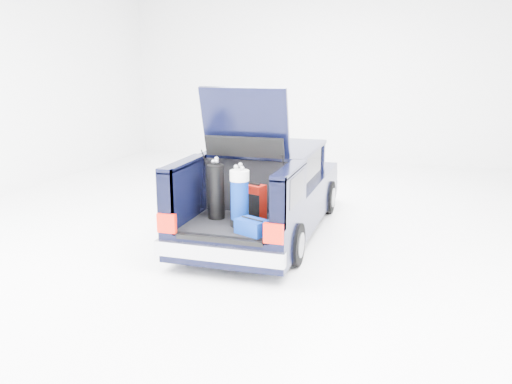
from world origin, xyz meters
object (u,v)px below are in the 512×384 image
(car, at_px, (267,192))
(red_suitcase, at_px, (253,202))
(black_golf_bag, at_px, (216,191))
(blue_golf_bag, at_px, (240,198))
(blue_duffel, at_px, (252,227))

(car, distance_m, red_suitcase, 1.41)
(black_golf_bag, distance_m, blue_golf_bag, 0.51)
(blue_golf_bag, bearing_deg, red_suitcase, 54.45)
(blue_golf_bag, xyz_separation_m, blue_duffel, (0.27, -0.29, -0.30))
(red_suitcase, xyz_separation_m, blue_golf_bag, (-0.09, -0.33, 0.15))
(car, bearing_deg, blue_golf_bag, -86.47)
(car, height_order, blue_duffel, car)
(car, height_order, red_suitcase, car)
(blue_golf_bag, relative_size, blue_duffel, 1.83)
(car, xyz_separation_m, black_golf_bag, (-0.34, -1.46, 0.33))
(blue_duffel, bearing_deg, car, 124.83)
(red_suitcase, distance_m, black_golf_bag, 0.56)
(black_golf_bag, relative_size, blue_golf_bag, 1.00)
(car, relative_size, red_suitcase, 8.59)
(blue_golf_bag, height_order, blue_duffel, blue_golf_bag)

